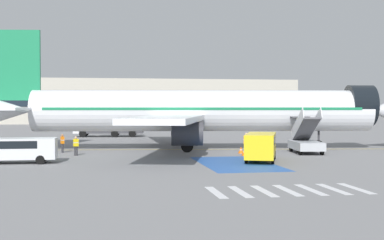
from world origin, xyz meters
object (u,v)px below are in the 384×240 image
(traffic_cone_0, at_px, (51,154))
(traffic_cone_1, at_px, (241,150))
(service_van_0, at_px, (261,145))
(ground_crew_1, at_px, (246,142))
(airliner, at_px, (196,111))
(fuel_tanker, at_px, (110,123))
(terminal_building, at_px, (134,101))
(boarding_stairs_forward, at_px, (306,142))
(service_van_1, at_px, (18,148))
(ground_crew_0, at_px, (76,145))
(ground_crew_2, at_px, (62,142))
(traffic_cone_2, at_px, (245,152))

(traffic_cone_0, height_order, traffic_cone_1, traffic_cone_1)
(service_van_0, bearing_deg, ground_crew_1, -73.62)
(airliner, bearing_deg, fuel_tanker, -154.13)
(service_van_0, xyz_separation_m, terminal_building, (-3.58, 93.44, 4.09))
(boarding_stairs_forward, distance_m, service_van_0, 8.37)
(traffic_cone_1, bearing_deg, boarding_stairs_forward, -8.90)
(ground_crew_1, bearing_deg, terminal_building, -57.52)
(service_van_1, height_order, traffic_cone_1, service_van_1)
(ground_crew_0, xyz_separation_m, terminal_building, (10.32, 86.38, 4.42))
(boarding_stairs_forward, relative_size, service_van_0, 0.92)
(fuel_tanker, xyz_separation_m, ground_crew_2, (-4.62, -24.53, -0.86))
(service_van_1, relative_size, ground_crew_2, 3.30)
(service_van_1, xyz_separation_m, ground_crew_2, (2.56, 8.55, -0.17))
(boarding_stairs_forward, distance_m, traffic_cone_0, 21.72)
(airliner, xyz_separation_m, ground_crew_1, (3.25, -6.21, -2.61))
(airliner, xyz_separation_m, boarding_stairs_forward, (8.81, -5.69, -2.72))
(ground_crew_0, height_order, ground_crew_2, ground_crew_2)
(traffic_cone_0, bearing_deg, airliner, 24.85)
(service_van_1, xyz_separation_m, traffic_cone_2, (17.79, 3.04, -0.83))
(fuel_tanker, height_order, ground_crew_2, fuel_tanker)
(airliner, bearing_deg, traffic_cone_2, 30.13)
(traffic_cone_2, bearing_deg, traffic_cone_0, 176.48)
(airliner, bearing_deg, traffic_cone_1, 40.84)
(service_van_1, bearing_deg, fuel_tanker, -11.34)
(boarding_stairs_forward, relative_size, traffic_cone_2, 9.51)
(service_van_1, bearing_deg, traffic_cone_1, -73.09)
(fuel_tanker, relative_size, terminal_building, 0.12)
(fuel_tanker, relative_size, traffic_cone_0, 17.20)
(traffic_cone_2, distance_m, terminal_building, 89.01)
(airliner, height_order, ground_crew_0, airliner)
(airliner, relative_size, ground_crew_2, 25.55)
(airliner, relative_size, service_van_1, 7.75)
(boarding_stairs_forward, relative_size, terminal_building, 0.07)
(ground_crew_1, distance_m, traffic_cone_0, 16.17)
(traffic_cone_1, bearing_deg, airliner, 123.41)
(ground_crew_0, bearing_deg, traffic_cone_0, 18.85)
(fuel_tanker, distance_m, ground_crew_2, 24.98)
(traffic_cone_1, bearing_deg, terminal_building, 92.55)
(ground_crew_2, height_order, traffic_cone_2, ground_crew_2)
(ground_crew_2, relative_size, traffic_cone_2, 2.90)
(airliner, height_order, traffic_cone_2, airliner)
(service_van_0, relative_size, terminal_building, 0.07)
(service_van_1, relative_size, traffic_cone_0, 9.87)
(service_van_0, height_order, traffic_cone_1, service_van_0)
(traffic_cone_1, bearing_deg, service_van_0, -92.39)
(service_van_0, distance_m, traffic_cone_1, 6.86)
(fuel_tanker, height_order, terminal_building, terminal_building)
(traffic_cone_1, bearing_deg, fuel_tanker, 111.28)
(boarding_stairs_forward, relative_size, fuel_tanker, 0.57)
(fuel_tanker, distance_m, service_van_0, 36.28)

